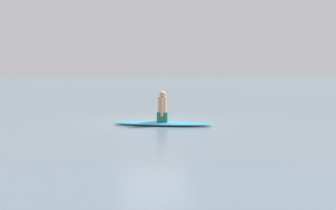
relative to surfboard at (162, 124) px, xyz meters
name	(u,v)px	position (x,y,z in m)	size (l,w,h in m)	color
ground_plane	(154,123)	(0.74, 0.03, -0.07)	(400.00, 400.00, 0.00)	slate
surfboard	(162,124)	(0.00, 0.00, 0.00)	(3.35, 0.63, 0.13)	#339EC6
person_paddler	(162,108)	(0.00, 0.00, 0.54)	(0.43, 0.43, 1.04)	#26664C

